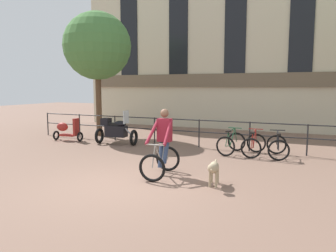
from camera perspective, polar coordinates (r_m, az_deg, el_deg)
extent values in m
plane|color=#7A5B4C|center=(7.83, -7.35, -10.05)|extent=(60.00, 60.00, 0.00)
cylinder|color=#232326|center=(16.38, -20.20, 0.34)|extent=(0.05, 0.05, 1.05)
cylinder|color=#232326|center=(15.12, -15.14, 0.02)|extent=(0.05, 0.05, 1.05)
cylinder|color=#232326|center=(14.01, -9.22, -0.36)|extent=(0.05, 0.05, 1.05)
cylinder|color=#232326|center=(13.07, -2.36, -0.80)|extent=(0.05, 0.05, 1.05)
cylinder|color=#232326|center=(12.34, 5.43, -1.28)|extent=(0.05, 0.05, 1.05)
cylinder|color=#232326|center=(11.87, 14.02, -1.78)|extent=(0.05, 0.05, 1.05)
cylinder|color=#232326|center=(11.69, 23.10, -2.27)|extent=(0.05, 0.05, 1.05)
cylinder|color=#232326|center=(12.28, 5.46, 1.01)|extent=(15.00, 0.04, 0.04)
cylinder|color=#232326|center=(12.34, 5.44, -1.04)|extent=(15.00, 0.04, 0.04)
cube|color=beige|center=(17.95, 11.85, 14.17)|extent=(18.00, 0.60, 9.18)
cube|color=brown|center=(17.45, 11.42, 7.84)|extent=(17.10, 0.12, 0.70)
cube|color=black|center=(20.08, -6.79, 14.80)|extent=(1.10, 0.06, 5.14)
cube|color=black|center=(18.66, 1.82, 15.45)|extent=(1.10, 0.06, 5.14)
cube|color=black|center=(17.70, 11.64, 15.79)|extent=(1.10, 0.06, 5.14)
cube|color=black|center=(17.27, 22.28, 15.65)|extent=(1.10, 0.06, 5.14)
torus|color=black|center=(7.88, -2.79, -7.32)|extent=(0.68, 0.12, 0.68)
torus|color=black|center=(8.88, -0.04, -5.69)|extent=(0.68, 0.12, 0.68)
cylinder|color=#9E998E|center=(8.21, -1.64, -5.03)|extent=(0.08, 0.49, 0.60)
cylinder|color=#9E998E|center=(8.52, -0.82, -4.82)|extent=(0.05, 0.23, 0.52)
cylinder|color=#9E998E|center=(8.26, -1.40, -3.16)|extent=(0.09, 0.66, 0.10)
cylinder|color=#9E998E|center=(8.68, -0.54, -6.15)|extent=(0.06, 0.44, 0.08)
cylinder|color=#9E998E|center=(8.72, -0.31, -4.38)|extent=(0.05, 0.27, 0.47)
cylinder|color=#9E998E|center=(7.91, -2.52, -5.31)|extent=(0.05, 0.23, 0.54)
cylinder|color=#9E998E|center=(7.95, -2.26, -3.31)|extent=(0.48, 0.07, 0.03)
cube|color=black|center=(8.56, -0.59, -2.89)|extent=(0.14, 0.25, 0.05)
cube|color=maroon|center=(8.51, -0.60, -0.70)|extent=(0.38, 0.25, 0.60)
sphere|color=brown|center=(8.47, -0.60, 2.25)|extent=(0.22, 0.22, 0.22)
cylinder|color=maroon|center=(8.29, -2.76, -1.01)|extent=(0.09, 0.71, 0.60)
cylinder|color=maroon|center=(8.14, -0.02, -1.15)|extent=(0.20, 0.72, 0.60)
cylinder|color=navy|center=(8.55, -1.26, -4.96)|extent=(0.16, 0.32, 0.69)
cylinder|color=navy|center=(8.49, -0.38, -4.63)|extent=(0.12, 0.30, 0.58)
ellipsoid|color=tan|center=(7.69, 8.02, -7.12)|extent=(0.31, 0.58, 0.26)
cylinder|color=tan|center=(7.47, 7.83, -7.37)|extent=(0.16, 0.16, 0.16)
sphere|color=tan|center=(7.30, 7.68, -7.30)|extent=(0.20, 0.20, 0.20)
cone|color=tan|center=(7.21, 7.60, -7.57)|extent=(0.13, 0.14, 0.11)
cylinder|color=tan|center=(7.99, 8.30, -6.19)|extent=(0.08, 0.18, 0.10)
cylinder|color=tan|center=(7.59, 7.30, -9.15)|extent=(0.06, 0.06, 0.37)
cylinder|color=tan|center=(7.57, 8.38, -9.20)|extent=(0.06, 0.06, 0.37)
cylinder|color=tan|center=(7.92, 7.62, -8.46)|extent=(0.06, 0.06, 0.37)
cylinder|color=tan|center=(7.91, 8.66, -8.51)|extent=(0.06, 0.06, 0.37)
torus|color=black|center=(12.72, -5.98, -2.03)|extent=(0.19, 0.63, 0.62)
torus|color=black|center=(13.40, -11.86, -1.68)|extent=(0.19, 0.63, 0.62)
cube|color=black|center=(13.01, -9.02, -0.89)|extent=(0.87, 0.49, 0.44)
ellipsoid|color=black|center=(12.89, -8.31, 0.39)|extent=(0.51, 0.37, 0.24)
cube|color=black|center=(13.02, -9.44, 0.31)|extent=(0.59, 0.36, 0.10)
cylinder|color=#B2B2B7|center=(12.77, -6.77, -1.16)|extent=(0.43, 0.10, 0.41)
cube|color=silver|center=(12.75, -7.33, 1.56)|extent=(0.08, 0.44, 0.50)
cube|color=black|center=(13.17, -10.73, 0.75)|extent=(0.36, 0.39, 0.28)
torus|color=black|center=(11.86, 11.84, -2.69)|extent=(0.66, 0.14, 0.66)
torus|color=black|center=(10.89, 9.98, -3.49)|extent=(0.66, 0.14, 0.66)
cylinder|color=#194C2D|center=(11.44, 11.18, -1.84)|extent=(0.09, 0.47, 0.58)
cylinder|color=#194C2D|center=(11.16, 10.62, -2.23)|extent=(0.06, 0.22, 0.51)
cylinder|color=#194C2D|center=(11.32, 11.04, -0.67)|extent=(0.11, 0.63, 0.10)
cylinder|color=#194C2D|center=(11.09, 10.38, -3.45)|extent=(0.08, 0.42, 0.07)
cylinder|color=#194C2D|center=(10.96, 10.23, -2.25)|extent=(0.05, 0.25, 0.46)
cylinder|color=#194C2D|center=(11.73, 11.72, -1.52)|extent=(0.05, 0.21, 0.52)
cylinder|color=#194C2D|center=(11.61, 11.59, -0.33)|extent=(0.48, 0.09, 0.03)
cube|color=black|center=(11.03, 10.47, -0.92)|extent=(0.15, 0.25, 0.05)
torus|color=black|center=(11.74, 15.12, -2.88)|extent=(0.66, 0.07, 0.66)
torus|color=black|center=(10.72, 14.25, -3.77)|extent=(0.66, 0.07, 0.66)
cylinder|color=maroon|center=(11.30, 14.83, -2.05)|extent=(0.04, 0.47, 0.58)
cylinder|color=maroon|center=(11.00, 14.57, -2.46)|extent=(0.03, 0.22, 0.51)
cylinder|color=maroon|center=(11.17, 14.79, -0.87)|extent=(0.04, 0.63, 0.10)
cylinder|color=maroon|center=(10.92, 14.43, -3.71)|extent=(0.03, 0.42, 0.07)
cylinder|color=maroon|center=(10.79, 14.39, -2.50)|extent=(0.02, 0.25, 0.46)
cylinder|color=maroon|center=(11.61, 15.08, -1.71)|extent=(0.03, 0.21, 0.52)
cylinder|color=maroon|center=(11.48, 15.05, -0.51)|extent=(0.48, 0.03, 0.03)
cube|color=black|center=(10.87, 14.53, -1.15)|extent=(0.12, 0.24, 0.05)
torus|color=black|center=(11.64, 18.38, -3.07)|extent=(0.66, 0.17, 0.66)
torus|color=black|center=(10.61, 18.71, -4.03)|extent=(0.66, 0.17, 0.66)
cylinder|color=black|center=(11.20, 18.55, -2.26)|extent=(0.11, 0.46, 0.58)
cylinder|color=black|center=(10.90, 18.64, -2.69)|extent=(0.07, 0.22, 0.51)
cylinder|color=black|center=(11.07, 18.62, -1.07)|extent=(0.14, 0.63, 0.10)
cylinder|color=black|center=(10.82, 18.63, -3.95)|extent=(0.10, 0.42, 0.07)
cylinder|color=black|center=(10.69, 18.72, -2.74)|extent=(0.06, 0.25, 0.46)
cylinder|color=black|center=(11.51, 18.45, -1.90)|extent=(0.06, 0.21, 0.52)
cylinder|color=black|center=(11.38, 18.53, -0.69)|extent=(0.48, 0.11, 0.03)
cube|color=black|center=(10.77, 18.73, -1.37)|extent=(0.16, 0.26, 0.05)
torus|color=black|center=(14.07, -15.06, -1.82)|extent=(0.11, 0.41, 0.40)
torus|color=black|center=(14.78, -18.89, -1.54)|extent=(0.11, 0.41, 0.40)
cube|color=maroon|center=(14.41, -17.03, -1.52)|extent=(0.69, 0.34, 0.08)
cube|color=maroon|center=(14.12, -15.72, -0.17)|extent=(0.13, 0.33, 0.72)
ellipsoid|color=maroon|center=(14.52, -17.92, -0.14)|extent=(0.54, 0.34, 0.36)
cylinder|color=brown|center=(15.44, -11.98, 4.35)|extent=(0.26, 0.26, 3.26)
sphere|color=#477A3D|center=(15.53, -12.21, 13.48)|extent=(3.05, 3.05, 3.05)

